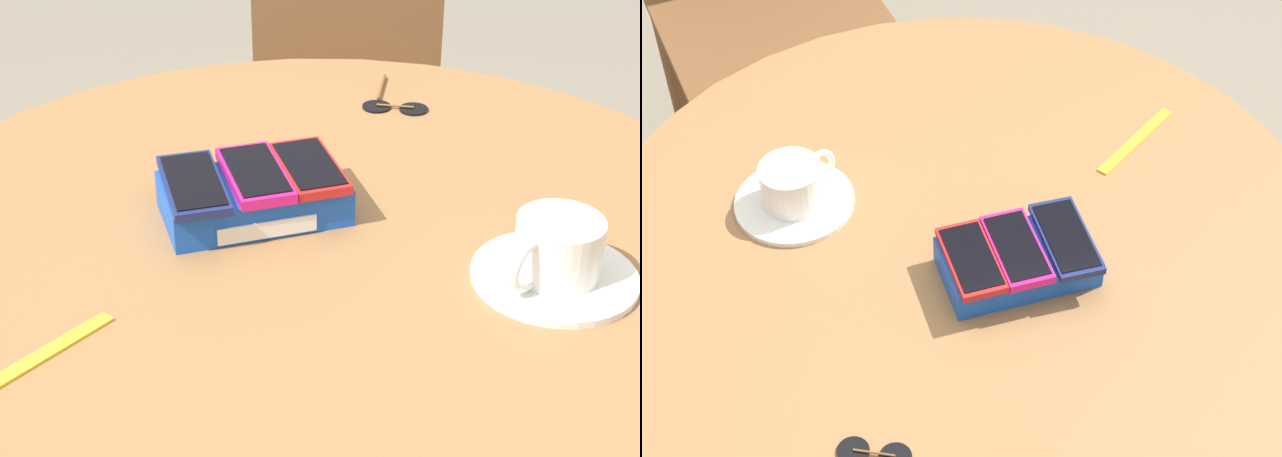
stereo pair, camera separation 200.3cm
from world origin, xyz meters
TOP-DOWN VIEW (x-y plane):
  - round_table at (0.00, 0.00)m, footprint 1.03×1.03m
  - phone_box at (-0.05, 0.08)m, footprint 0.20×0.12m
  - phone_navy at (-0.12, 0.08)m, footprint 0.06×0.14m
  - phone_magenta at (-0.05, 0.08)m, footprint 0.06×0.13m
  - phone_red at (0.01, 0.08)m, footprint 0.06×0.13m
  - saucer at (0.21, -0.13)m, footprint 0.17×0.17m
  - coffee_cup at (0.21, -0.13)m, footprint 0.11×0.09m
  - lanyard_strap at (-0.30, -0.12)m, footprint 0.16×0.11m

SIDE VIEW (x-z plane):
  - round_table at x=0.00m, z-range 0.24..0.96m
  - lanyard_strap at x=-0.30m, z-range 0.71..0.72m
  - saucer at x=0.21m, z-range 0.71..0.72m
  - phone_box at x=-0.05m, z-range 0.71..0.76m
  - coffee_cup at x=0.21m, z-range 0.72..0.79m
  - phone_navy at x=-0.12m, z-range 0.76..0.77m
  - phone_red at x=0.01m, z-range 0.76..0.77m
  - phone_magenta at x=-0.05m, z-range 0.76..0.77m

